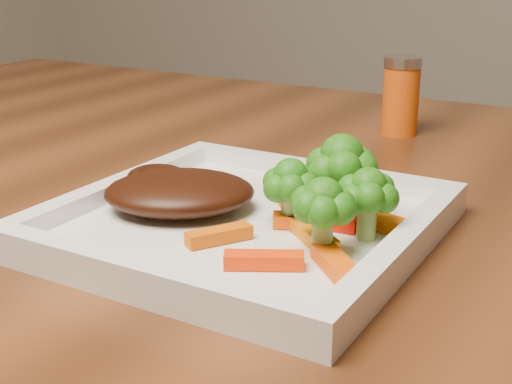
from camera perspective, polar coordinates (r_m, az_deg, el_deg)
The scene contains 15 objects.
plate at distance 0.55m, azimuth -0.90°, elevation -2.87°, with size 0.27×0.27×0.01m, color white.
steak at distance 0.57m, azimuth -6.13°, elevation -0.02°, with size 0.12×0.09×0.03m, color #361308.
broccoli_0 at distance 0.55m, azimuth 6.83°, elevation 1.43°, with size 0.06×0.06×0.07m, color #286B11, non-canonical shape.
broccoli_1 at distance 0.51m, azimuth 8.94°, elevation -0.34°, with size 0.05×0.05×0.06m, color #266A11, non-canonical shape.
broccoli_2 at distance 0.48m, azimuth 5.37°, elevation -1.80°, with size 0.05×0.05×0.06m, color #2A7112, non-canonical shape.
broccoli_3 at distance 0.53m, azimuth 2.78°, elevation 0.40°, with size 0.05×0.05×0.06m, color #2B5F0F, non-canonical shape.
carrot_0 at distance 0.47m, azimuth 0.64°, elevation -5.47°, with size 0.05×0.01×0.01m, color #FF3504.
carrot_1 at distance 0.46m, azimuth 6.58°, elevation -5.94°, with size 0.06×0.02×0.01m, color #EA4F03.
carrot_2 at distance 0.51m, azimuth -2.97°, elevation -3.48°, with size 0.05×0.01×0.01m, color #D75603.
carrot_3 at distance 0.54m, azimuth 10.33°, elevation -2.44°, with size 0.06×0.02×0.01m, color #FE6904.
carrot_4 at distance 0.58m, azimuth 4.48°, elevation -0.58°, with size 0.05×0.01×0.01m, color #FF2D04.
carrot_5 at distance 0.51m, azimuth 4.54°, elevation -3.40°, with size 0.06×0.02×0.01m, color orange.
carrot_6 at distance 0.54m, azimuth 5.51°, elevation -2.30°, with size 0.05×0.01×0.01m, color red.
spice_shaker at distance 0.86m, azimuth 11.51°, elevation 7.54°, with size 0.04×0.04×0.09m, color #CC4A0B.
carrot_7 at distance 0.54m, azimuth 4.33°, elevation -2.29°, with size 0.06×0.01×0.01m, color #FF5104.
Camera 1 is at (0.44, -0.41, 0.96)m, focal length 50.00 mm.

